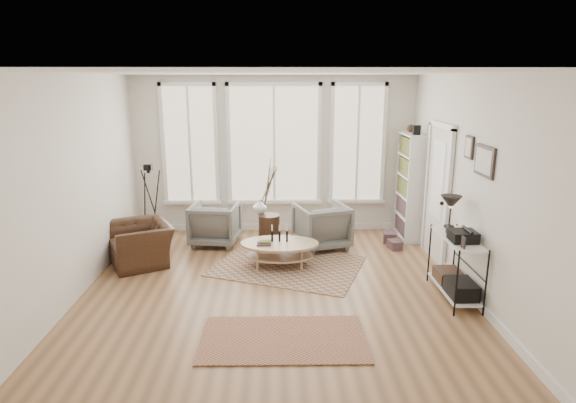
{
  "coord_description": "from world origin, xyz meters",
  "views": [
    {
      "loc": [
        0.02,
        -6.15,
        2.82
      ],
      "look_at": [
        0.2,
        0.6,
        1.1
      ],
      "focal_mm": 30.0,
      "sensor_mm": 36.0,
      "label": 1
    }
  ],
  "objects_px": {
    "coffee_table": "(279,248)",
    "armchair_right": "(322,226)",
    "bookcase": "(410,186)",
    "low_shelf": "(456,261)",
    "side_table": "(269,204)",
    "accent_chair": "(141,244)",
    "armchair_left": "(215,224)"
  },
  "relations": [
    {
      "from": "coffee_table",
      "to": "armchair_right",
      "type": "bearing_deg",
      "value": 49.13
    },
    {
      "from": "bookcase",
      "to": "low_shelf",
      "type": "bearing_deg",
      "value": -91.28
    },
    {
      "from": "bookcase",
      "to": "low_shelf",
      "type": "xyz_separation_m",
      "value": [
        -0.06,
        -2.52,
        -0.44
      ]
    },
    {
      "from": "bookcase",
      "to": "armchair_right",
      "type": "bearing_deg",
      "value": -162.56
    },
    {
      "from": "side_table",
      "to": "accent_chair",
      "type": "xyz_separation_m",
      "value": [
        -2.0,
        -0.8,
        -0.41
      ]
    },
    {
      "from": "coffee_table",
      "to": "side_table",
      "type": "height_order",
      "value": "side_table"
    },
    {
      "from": "low_shelf",
      "to": "coffee_table",
      "type": "distance_m",
      "value": 2.59
    },
    {
      "from": "side_table",
      "to": "accent_chair",
      "type": "height_order",
      "value": "side_table"
    },
    {
      "from": "bookcase",
      "to": "accent_chair",
      "type": "bearing_deg",
      "value": -165.31
    },
    {
      "from": "low_shelf",
      "to": "side_table",
      "type": "height_order",
      "value": "side_table"
    },
    {
      "from": "bookcase",
      "to": "armchair_left",
      "type": "relative_size",
      "value": 2.54
    },
    {
      "from": "low_shelf",
      "to": "armchair_left",
      "type": "bearing_deg",
      "value": 146.91
    },
    {
      "from": "bookcase",
      "to": "low_shelf",
      "type": "relative_size",
      "value": 1.58
    },
    {
      "from": "coffee_table",
      "to": "low_shelf",
      "type": "bearing_deg",
      "value": -26.6
    },
    {
      "from": "armchair_left",
      "to": "accent_chair",
      "type": "xyz_separation_m",
      "value": [
        -1.06,
        -0.9,
        -0.04
      ]
    },
    {
      "from": "bookcase",
      "to": "coffee_table",
      "type": "distance_m",
      "value": 2.81
    },
    {
      "from": "armchair_left",
      "to": "armchair_right",
      "type": "distance_m",
      "value": 1.86
    },
    {
      "from": "bookcase",
      "to": "armchair_left",
      "type": "height_order",
      "value": "bookcase"
    },
    {
      "from": "low_shelf",
      "to": "accent_chair",
      "type": "height_order",
      "value": "low_shelf"
    },
    {
      "from": "low_shelf",
      "to": "coffee_table",
      "type": "height_order",
      "value": "low_shelf"
    },
    {
      "from": "bookcase",
      "to": "coffee_table",
      "type": "xyz_separation_m",
      "value": [
        -2.37,
        -1.36,
        -0.66
      ]
    },
    {
      "from": "low_shelf",
      "to": "side_table",
      "type": "distance_m",
      "value": 3.27
    },
    {
      "from": "armchair_right",
      "to": "coffee_table",
      "type": "bearing_deg",
      "value": 31.08
    },
    {
      "from": "coffee_table",
      "to": "accent_chair",
      "type": "relative_size",
      "value": 1.23
    },
    {
      "from": "accent_chair",
      "to": "armchair_left",
      "type": "bearing_deg",
      "value": 102.83
    },
    {
      "from": "armchair_left",
      "to": "side_table",
      "type": "height_order",
      "value": "side_table"
    },
    {
      "from": "bookcase",
      "to": "coffee_table",
      "type": "relative_size",
      "value": 1.68
    },
    {
      "from": "side_table",
      "to": "accent_chair",
      "type": "distance_m",
      "value": 2.2
    },
    {
      "from": "armchair_left",
      "to": "coffee_table",
      "type": "bearing_deg",
      "value": 143.75
    },
    {
      "from": "armchair_left",
      "to": "armchair_right",
      "type": "bearing_deg",
      "value": -179.03
    },
    {
      "from": "side_table",
      "to": "bookcase",
      "type": "bearing_deg",
      "value": 8.83
    },
    {
      "from": "armchair_right",
      "to": "low_shelf",
      "type": "bearing_deg",
      "value": 109.98
    }
  ]
}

